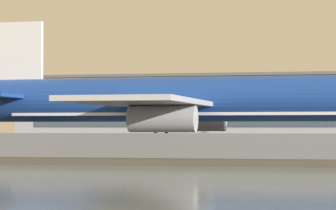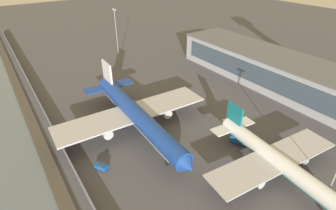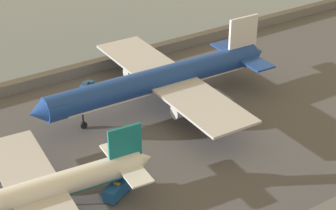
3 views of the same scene
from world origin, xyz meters
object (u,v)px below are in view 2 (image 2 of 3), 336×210
at_px(passenger_jet_white_teal, 278,161).
at_px(baggage_tug, 101,166).
at_px(apron_light_mast_apron_east, 117,34).
at_px(cargo_jet_blue, 135,114).
at_px(ops_van, 241,140).

distance_m(passenger_jet_white_teal, baggage_tug, 42.34).
height_order(passenger_jet_white_teal, apron_light_mast_apron_east, apron_light_mast_apron_east).
relative_size(passenger_jet_white_teal, apron_light_mast_apron_east, 1.65).
distance_m(cargo_jet_blue, apron_light_mast_apron_east, 56.77).
xyz_separation_m(cargo_jet_blue, apron_light_mast_apron_east, (-52.76, 19.30, 8.17)).
bearing_deg(passenger_jet_white_teal, baggage_tug, -127.28).
bearing_deg(cargo_jet_blue, baggage_tug, -57.09).
bearing_deg(ops_van, apron_light_mast_apron_east, -178.61).
xyz_separation_m(cargo_jet_blue, ops_van, (22.08, 21.12, -4.51)).
bearing_deg(cargo_jet_blue, passenger_jet_white_teal, 27.92).
relative_size(cargo_jet_blue, passenger_jet_white_teal, 1.29).
distance_m(baggage_tug, ops_van, 38.12).
height_order(ops_van, apron_light_mast_apron_east, apron_light_mast_apron_east).
relative_size(cargo_jet_blue, apron_light_mast_apron_east, 2.12).
xyz_separation_m(ops_van, apron_light_mast_apron_east, (-74.84, -1.82, 12.68)).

